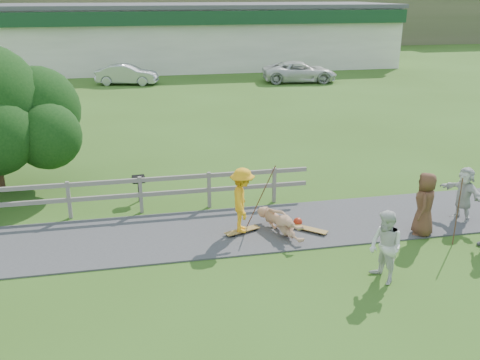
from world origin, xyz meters
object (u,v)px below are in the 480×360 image
(bbq, at_px, (139,189))
(car_silver, at_px, (127,75))
(skater_fallen, at_px, (280,222))
(spectator_c, at_px, (425,204))
(car_white, at_px, (300,72))
(skater_rider, at_px, (242,204))
(spectator_d, at_px, (464,194))
(spectator_a, at_px, (386,247))

(bbq, bearing_deg, car_silver, 86.04)
(skater_fallen, distance_m, bbq, 4.78)
(spectator_c, bearing_deg, car_white, -157.68)
(skater_rider, relative_size, skater_fallen, 0.94)
(spectator_c, relative_size, car_silver, 0.42)
(car_silver, bearing_deg, skater_fallen, -158.20)
(spectator_d, xyz_separation_m, car_white, (2.92, 24.05, -0.06))
(spectator_a, bearing_deg, bbq, -152.21)
(spectator_a, relative_size, car_white, 0.32)
(skater_fallen, xyz_separation_m, spectator_d, (5.25, -0.16, 0.45))
(skater_fallen, distance_m, spectator_c, 3.79)
(skater_rider, bearing_deg, spectator_c, -92.03)
(car_white, bearing_deg, spectator_d, 179.91)
(spectator_a, bearing_deg, car_white, 153.08)
(spectator_d, bearing_deg, car_white, 157.60)
(skater_rider, height_order, car_silver, skater_rider)
(car_white, relative_size, bbq, 6.34)
(car_silver, height_order, car_white, car_white)
(spectator_a, distance_m, car_silver, 28.65)
(skater_fallen, relative_size, car_white, 0.35)
(skater_fallen, bearing_deg, car_white, 53.59)
(skater_fallen, bearing_deg, car_silver, 80.97)
(skater_fallen, distance_m, spectator_a, 3.28)
(skater_rider, height_order, bbq, skater_rider)
(skater_fallen, relative_size, spectator_a, 1.11)
(skater_fallen, relative_size, bbq, 2.25)
(spectator_a, distance_m, spectator_d, 4.55)
(bbq, bearing_deg, skater_fallen, -45.52)
(spectator_d, height_order, car_white, spectator_d)
(spectator_a, xyz_separation_m, spectator_d, (3.68, 2.68, -0.05))
(spectator_d, xyz_separation_m, bbq, (-8.85, 3.30, -0.37))
(spectator_d, height_order, bbq, spectator_d)
(car_white, bearing_deg, skater_fallen, 167.96)
(skater_rider, xyz_separation_m, car_white, (9.17, 23.71, -0.15))
(spectator_c, height_order, spectator_d, spectator_c)
(skater_rider, distance_m, skater_fallen, 1.15)
(skater_fallen, bearing_deg, spectator_d, -19.25)
(spectator_d, distance_m, car_white, 24.22)
(car_silver, relative_size, bbq, 5.09)
(skater_rider, distance_m, spectator_c, 4.77)
(spectator_c, height_order, car_silver, spectator_c)
(car_silver, xyz_separation_m, bbq, (0.18, -22.16, -0.28))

